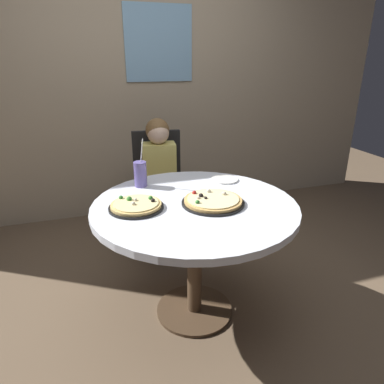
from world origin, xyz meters
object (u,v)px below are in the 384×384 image
object	(u,v)px
dining_table	(195,220)
diner_child	(161,195)
chair_wooden	(158,182)
plate_small	(225,180)
pizza_cheese	(136,205)
pizza_veggie	(213,201)
soda_cup	(140,174)

from	to	relation	value
dining_table	diner_child	distance (m)	0.84
chair_wooden	plate_small	xyz separation A→B (m)	(0.30, -0.70, 0.22)
dining_table	plate_small	size ratio (longest dim) A/B	6.44
pizza_cheese	plate_small	xyz separation A→B (m)	(0.64, 0.27, -0.01)
diner_child	pizza_veggie	xyz separation A→B (m)	(0.10, -0.86, 0.28)
soda_cup	pizza_cheese	bearing A→B (deg)	-104.47
pizza_veggie	pizza_cheese	bearing A→B (deg)	170.47
dining_table	pizza_cheese	xyz separation A→B (m)	(-0.32, 0.03, 0.12)
pizza_cheese	soda_cup	xyz separation A→B (m)	(0.09, 0.33, 0.06)
pizza_cheese	plate_small	distance (m)	0.69
soda_cup	plate_small	size ratio (longest dim) A/B	1.71
chair_wooden	pizza_cheese	xyz separation A→B (m)	(-0.34, -0.97, 0.24)
plate_small	pizza_veggie	bearing A→B (deg)	-122.34
dining_table	chair_wooden	world-z (taller)	chair_wooden
dining_table	soda_cup	xyz separation A→B (m)	(-0.24, 0.37, 0.18)
chair_wooden	diner_child	size ratio (longest dim) A/B	0.88
diner_child	plate_small	world-z (taller)	diner_child
dining_table	plate_small	bearing A→B (deg)	44.55
diner_child	pizza_cheese	world-z (taller)	diner_child
plate_small	diner_child	bearing A→B (deg)	121.89
dining_table	chair_wooden	bearing A→B (deg)	89.32
chair_wooden	plate_small	world-z (taller)	chair_wooden
chair_wooden	pizza_veggie	bearing A→B (deg)	-85.44
pizza_veggie	soda_cup	size ratio (longest dim) A/B	1.15
chair_wooden	diner_child	xyz separation A→B (m)	(-0.02, -0.18, -0.05)
dining_table	pizza_cheese	world-z (taller)	pizza_cheese
dining_table	pizza_cheese	bearing A→B (deg)	173.87
pizza_veggie	pizza_cheese	distance (m)	0.43
dining_table	soda_cup	distance (m)	0.48
pizza_cheese	soda_cup	bearing A→B (deg)	75.53
plate_small	chair_wooden	bearing A→B (deg)	113.25
soda_cup	dining_table	bearing A→B (deg)	-57.16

